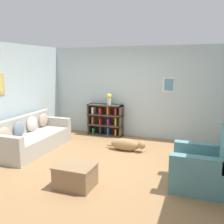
# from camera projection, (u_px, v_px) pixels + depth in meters

# --- Properties ---
(ground_plane) EXTENTS (14.00, 14.00, 0.00)m
(ground_plane) POSITION_uv_depth(u_px,v_px,m) (106.00, 163.00, 5.39)
(ground_plane) COLOR #997047
(wall_back) EXTENTS (5.60, 0.13, 2.60)m
(wall_back) POSITION_uv_depth(u_px,v_px,m) (134.00, 92.00, 7.22)
(wall_back) COLOR silver
(wall_back) RESTS_ON ground_plane
(wall_left) EXTENTS (0.13, 5.00, 2.60)m
(wall_left) POSITION_uv_depth(u_px,v_px,m) (7.00, 98.00, 5.99)
(wall_left) COLOR silver
(wall_left) RESTS_ON ground_plane
(couch) EXTENTS (0.88, 2.10, 0.83)m
(couch) POSITION_uv_depth(u_px,v_px,m) (32.00, 138.00, 6.16)
(couch) COLOR #ADA89E
(couch) RESTS_ON ground_plane
(bookshelf) EXTENTS (1.04, 0.33, 0.93)m
(bookshelf) POSITION_uv_depth(u_px,v_px,m) (106.00, 120.00, 7.45)
(bookshelf) COLOR #42382D
(bookshelf) RESTS_ON ground_plane
(recliner_chair) EXTENTS (0.97, 0.92, 1.06)m
(recliner_chair) POSITION_uv_depth(u_px,v_px,m) (205.00, 167.00, 4.27)
(recliner_chair) COLOR slate
(recliner_chair) RESTS_ON ground_plane
(coffee_table) EXTENTS (0.67, 0.54, 0.40)m
(coffee_table) POSITION_uv_depth(u_px,v_px,m) (75.00, 175.00, 4.31)
(coffee_table) COLOR #846647
(coffee_table) RESTS_ON ground_plane
(dog) EXTENTS (1.03, 0.26, 0.29)m
(dog) POSITION_uv_depth(u_px,v_px,m) (127.00, 145.00, 6.13)
(dog) COLOR #9E7A4C
(dog) RESTS_ON ground_plane
(vase) EXTENTS (0.14, 0.14, 0.33)m
(vase) POSITION_uv_depth(u_px,v_px,m) (109.00, 98.00, 7.26)
(vase) COLOR silver
(vase) RESTS_ON bookshelf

